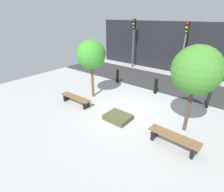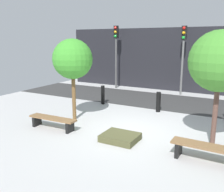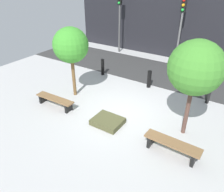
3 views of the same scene
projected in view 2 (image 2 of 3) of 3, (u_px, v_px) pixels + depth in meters
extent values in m
plane|color=#B1B1B1|center=(131.00, 132.00, 8.72)|extent=(18.00, 18.00, 0.00)
cube|color=#343434|center=(171.00, 102.00, 12.91)|extent=(18.00, 3.56, 0.01)
cube|color=black|center=(187.00, 60.00, 15.20)|extent=(16.20, 0.50, 3.89)
cube|color=black|center=(37.00, 121.00, 9.32)|extent=(0.11, 0.39, 0.37)
cube|color=black|center=(70.00, 127.00, 8.65)|extent=(0.11, 0.39, 0.37)
cube|color=brown|center=(53.00, 118.00, 8.94)|extent=(1.88, 0.45, 0.06)
cube|color=black|center=(179.00, 149.00, 6.88)|extent=(0.11, 0.45, 0.41)
cube|color=brown|center=(207.00, 146.00, 6.47)|extent=(1.83, 0.50, 0.06)
cube|color=#4A4A2C|center=(120.00, 137.00, 7.95)|extent=(1.12, 0.92, 0.21)
cylinder|color=brown|center=(74.00, 95.00, 9.91)|extent=(0.15, 0.15, 2.00)
sphere|color=green|center=(73.00, 59.00, 9.59)|extent=(1.55, 1.55, 1.55)
cylinder|color=brown|center=(215.00, 112.00, 7.44)|extent=(0.15, 0.15, 2.06)
sphere|color=#428B2F|center=(220.00, 61.00, 7.11)|extent=(1.78, 1.78, 1.78)
cylinder|color=black|center=(103.00, 95.00, 12.42)|extent=(0.18, 0.18, 0.93)
cylinder|color=black|center=(158.00, 102.00, 11.08)|extent=(0.20, 0.20, 0.89)
cylinder|color=#505050|center=(116.00, 58.00, 16.27)|extent=(0.12, 0.12, 4.03)
cube|color=black|center=(116.00, 32.00, 15.91)|extent=(0.28, 0.16, 0.78)
sphere|color=red|center=(115.00, 28.00, 15.76)|extent=(0.17, 0.17, 0.17)
sphere|color=orange|center=(115.00, 32.00, 15.82)|extent=(0.17, 0.17, 0.17)
sphere|color=green|center=(115.00, 36.00, 15.88)|extent=(0.17, 0.17, 0.17)
cylinder|color=slate|center=(182.00, 61.00, 14.26)|extent=(0.12, 0.12, 3.92)
cube|color=black|center=(184.00, 33.00, 13.92)|extent=(0.28, 0.16, 0.78)
sphere|color=red|center=(184.00, 28.00, 13.77)|extent=(0.17, 0.17, 0.17)
sphere|color=orange|center=(184.00, 33.00, 13.83)|extent=(0.17, 0.17, 0.17)
sphere|color=green|center=(183.00, 38.00, 13.89)|extent=(0.17, 0.17, 0.17)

